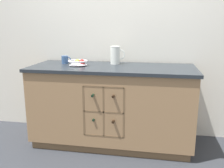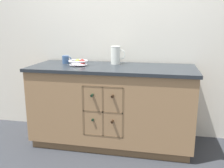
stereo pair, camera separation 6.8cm
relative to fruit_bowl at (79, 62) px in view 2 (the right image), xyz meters
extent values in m
plane|color=#2D3035|center=(0.39, 0.02, -0.96)|extent=(14.00, 14.00, 0.00)
cube|color=silver|center=(0.39, 0.42, 0.31)|extent=(4.40, 0.06, 2.55)
cube|color=brown|center=(0.39, 0.02, -0.92)|extent=(1.74, 0.61, 0.09)
cube|color=#99724C|center=(0.39, 0.02, -0.47)|extent=(1.80, 0.67, 0.80)
cube|color=#23282D|center=(0.39, 0.02, -0.06)|extent=(1.84, 0.71, 0.03)
cube|color=brown|center=(0.36, -0.22, -0.46)|extent=(0.42, 0.01, 0.54)
cube|color=brown|center=(0.15, -0.27, -0.46)|extent=(0.02, 0.10, 0.54)
cube|color=brown|center=(0.57, -0.27, -0.46)|extent=(0.02, 0.10, 0.54)
cube|color=brown|center=(0.36, -0.27, -0.73)|extent=(0.42, 0.10, 0.02)
cube|color=brown|center=(0.36, -0.27, -0.46)|extent=(0.42, 0.10, 0.02)
cube|color=brown|center=(0.36, -0.27, -0.19)|extent=(0.42, 0.10, 0.02)
cube|color=brown|center=(0.36, -0.27, -0.46)|extent=(0.02, 0.10, 0.54)
cylinder|color=black|center=(0.25, -0.14, -0.55)|extent=(0.07, 0.21, 0.07)
cylinder|color=black|center=(0.25, -0.29, -0.55)|extent=(0.03, 0.09, 0.03)
cylinder|color=black|center=(0.46, -0.18, -0.55)|extent=(0.07, 0.19, 0.07)
cylinder|color=black|center=(0.46, -0.32, -0.55)|extent=(0.03, 0.08, 0.03)
cylinder|color=black|center=(0.25, -0.19, -0.28)|extent=(0.07, 0.19, 0.07)
cylinder|color=black|center=(0.25, -0.32, -0.28)|extent=(0.03, 0.08, 0.03)
cylinder|color=black|center=(0.46, -0.19, -0.28)|extent=(0.07, 0.18, 0.07)
cylinder|color=black|center=(0.46, -0.32, -0.28)|extent=(0.03, 0.08, 0.03)
cylinder|color=silver|center=(0.00, 0.00, -0.03)|extent=(0.10, 0.10, 0.01)
cone|color=silver|center=(0.00, 0.00, 0.00)|extent=(0.20, 0.20, 0.05)
torus|color=silver|center=(0.00, 0.00, 0.01)|extent=(0.22, 0.22, 0.02)
sphere|color=#7FA838|center=(-0.01, 0.00, 0.00)|extent=(0.07, 0.07, 0.07)
sphere|color=red|center=(0.05, -0.01, 0.00)|extent=(0.07, 0.07, 0.07)
cylinder|color=silver|center=(0.39, 0.19, 0.07)|extent=(0.11, 0.11, 0.21)
torus|color=silver|center=(0.39, 0.19, 0.17)|extent=(0.12, 0.12, 0.01)
torus|color=silver|center=(0.45, 0.19, 0.08)|extent=(0.12, 0.01, 0.12)
cylinder|color=#385684|center=(-0.21, 0.12, 0.01)|extent=(0.08, 0.08, 0.09)
torus|color=#385684|center=(-0.16, 0.12, 0.01)|extent=(0.07, 0.01, 0.07)
camera|label=1|loc=(0.88, -2.70, 0.42)|focal=40.00mm
camera|label=2|loc=(0.94, -2.69, 0.42)|focal=40.00mm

